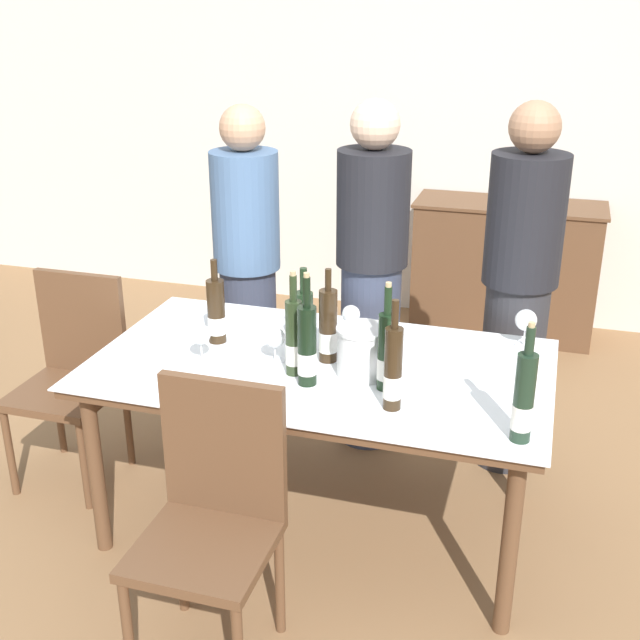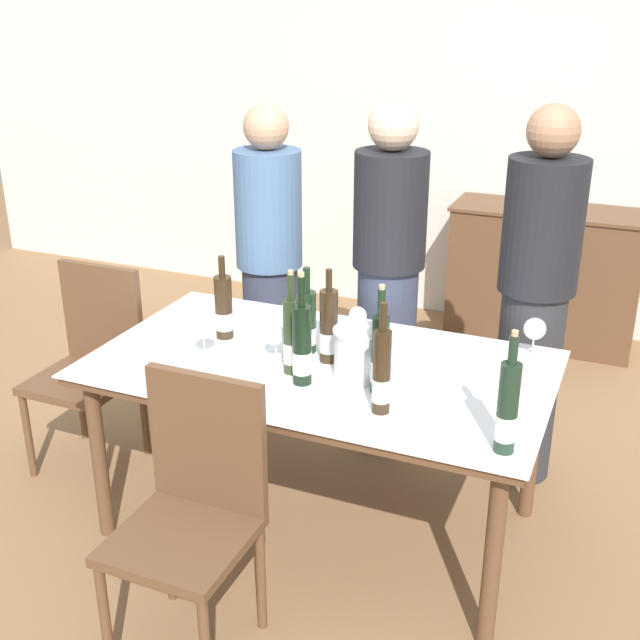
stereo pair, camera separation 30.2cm
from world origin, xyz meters
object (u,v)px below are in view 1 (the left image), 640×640
object	(u,v)px
wine_bottle_2	(386,353)
wine_bottle_4	(216,313)
wine_bottle_3	(328,328)
wine_bottle_1	(294,339)
person_guest_left	(371,280)
ice_bucket	(362,350)
dining_table	(320,379)
person_host	(247,267)
wine_bottle_6	(304,324)
wine_glass_0	(275,339)
wine_glass_1	(351,316)
sideboard_cabinet	(505,269)
wine_bottle_7	(393,371)
wine_bottle_5	(307,347)
wine_glass_3	(526,321)
wine_bottle_0	(524,399)
chair_near_front	(213,508)
person_guest_right	(518,294)
wine_glass_2	(201,335)
chair_left_end	(74,366)

from	to	relation	value
wine_bottle_2	wine_bottle_4	size ratio (longest dim) A/B	1.16
wine_bottle_2	wine_bottle_3	distance (m)	0.31
wine_bottle_1	person_guest_left	bearing A→B (deg)	84.11
ice_bucket	dining_table	bearing A→B (deg)	163.10
wine_bottle_3	person_host	world-z (taller)	person_host
wine_bottle_6	person_guest_left	size ratio (longest dim) A/B	0.21
wine_bottle_2	wine_glass_0	size ratio (longest dim) A/B	2.85
wine_bottle_3	wine_glass_1	distance (m)	0.25
wine_bottle_2	wine_bottle_4	distance (m)	0.78
sideboard_cabinet	wine_bottle_7	xyz separation A→B (m)	(-0.20, -2.58, 0.45)
wine_bottle_6	wine_glass_0	world-z (taller)	wine_bottle_6
wine_bottle_5	wine_bottle_7	distance (m)	0.35
wine_glass_3	wine_bottle_0	bearing A→B (deg)	-87.39
wine_bottle_2	chair_near_front	size ratio (longest dim) A/B	0.43
wine_bottle_4	person_guest_right	size ratio (longest dim) A/B	0.21
dining_table	wine_bottle_7	distance (m)	0.48
wine_bottle_5	sideboard_cabinet	bearing A→B (deg)	77.99
wine_bottle_5	wine_glass_0	world-z (taller)	wine_bottle_5
person_guest_left	wine_glass_3	bearing A→B (deg)	-26.20
wine_bottle_7	wine_glass_3	xyz separation A→B (m)	(0.40, 0.67, -0.03)
ice_bucket	wine_glass_3	size ratio (longest dim) A/B	1.25
wine_glass_1	dining_table	bearing A→B (deg)	-99.71
wine_glass_1	person_host	xyz separation A→B (m)	(-0.68, 0.56, -0.04)
ice_bucket	wine_bottle_5	size ratio (longest dim) A/B	0.45
person_guest_right	wine_bottle_7	bearing A→B (deg)	-109.15
wine_glass_0	wine_glass_2	size ratio (longest dim) A/B	0.91
wine_bottle_2	wine_bottle_3	size ratio (longest dim) A/B	1.08
wine_glass_2	wine_bottle_2	bearing A→B (deg)	-1.07
wine_glass_3	chair_near_front	bearing A→B (deg)	-128.19
wine_bottle_0	wine_bottle_5	distance (m)	0.79
wine_glass_0	wine_bottle_6	bearing A→B (deg)	56.38
chair_near_front	chair_left_end	world-z (taller)	chair_near_front
dining_table	wine_glass_1	world-z (taller)	wine_glass_1
chair_left_end	wine_glass_1	bearing A→B (deg)	8.95
wine_bottle_0	wine_bottle_1	world-z (taller)	wine_bottle_0
wine_bottle_7	person_guest_left	xyz separation A→B (m)	(-0.32, 1.02, -0.05)
sideboard_cabinet	wine_bottle_1	distance (m)	2.54
ice_bucket	wine_bottle_0	world-z (taller)	wine_bottle_0
wine_glass_3	chair_near_front	xyz separation A→B (m)	(-0.88, -1.12, -0.31)
wine_glass_1	chair_left_end	distance (m)	1.27
sideboard_cabinet	wine_bottle_3	xyz separation A→B (m)	(-0.51, -2.28, 0.45)
wine_bottle_2	person_host	xyz separation A→B (m)	(-0.92, 0.98, -0.08)
wine_glass_1	chair_left_end	world-z (taller)	chair_left_end
wine_bottle_7	wine_glass_2	distance (m)	0.80
wine_bottle_4	chair_near_front	distance (m)	0.93
wine_bottle_3	wine_bottle_6	distance (m)	0.12
wine_bottle_2	wine_glass_2	distance (m)	0.73
chair_left_end	person_guest_right	world-z (taller)	person_guest_right
chair_near_front	person_guest_right	size ratio (longest dim) A/B	0.57
wine_bottle_7	chair_near_front	bearing A→B (deg)	-136.88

